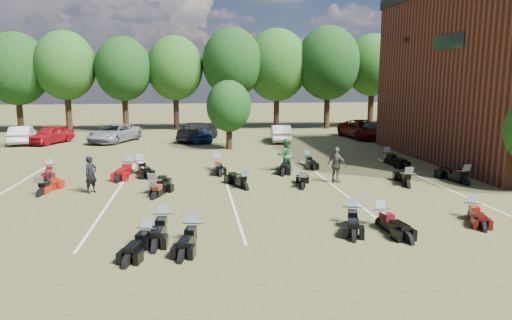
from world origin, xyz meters
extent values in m
plane|color=brown|center=(0.00, 0.00, 0.00)|extent=(160.00, 160.00, 0.00)
imported|color=maroon|center=(-15.66, 20.21, 0.71)|extent=(3.18, 4.47, 1.41)
imported|color=#B4B5B9|center=(-17.81, 20.40, 0.70)|extent=(2.23, 4.47, 1.41)
imported|color=gray|center=(-10.85, 20.46, 0.72)|extent=(4.27, 5.72, 1.44)
imported|color=black|center=(-4.24, 20.44, 0.76)|extent=(3.87, 5.67, 1.53)
imported|color=navy|center=(-4.43, 19.79, 0.73)|extent=(3.05, 4.63, 1.47)
imported|color=#B8B7B3|center=(2.39, 18.80, 0.69)|extent=(1.90, 4.31, 1.38)
imported|color=#530704|center=(9.82, 20.09, 0.78)|extent=(3.23, 5.89, 1.56)
imported|color=#333438|center=(10.70, 20.46, 0.69)|extent=(3.69, 5.13, 1.38)
imported|color=black|center=(-9.05, 3.39, 0.82)|extent=(0.69, 0.71, 1.64)
imported|color=#256439|center=(0.41, 7.03, 0.90)|extent=(0.98, 0.83, 1.79)
imported|color=#524C47|center=(2.32, 3.89, 0.87)|extent=(0.98, 1.06, 1.75)
cube|color=black|center=(9.35, 12.00, 7.50)|extent=(0.30, 0.40, 0.30)
cube|color=black|center=(9.47, 7.00, 7.00)|extent=(0.06, 3.00, 0.80)
cylinder|color=black|center=(-21.00, 29.00, 2.04)|extent=(0.58, 0.58, 4.08)
ellipsoid|color=#1E4C19|center=(-21.00, 29.00, 6.33)|extent=(6.00, 6.00, 6.90)
cylinder|color=black|center=(-16.00, 29.00, 2.04)|extent=(0.58, 0.58, 4.08)
ellipsoid|color=#1E4C19|center=(-16.00, 29.00, 6.33)|extent=(6.00, 6.00, 6.90)
cylinder|color=black|center=(-11.00, 29.00, 2.04)|extent=(0.57, 0.58, 4.08)
ellipsoid|color=#1E4C19|center=(-11.00, 29.00, 6.33)|extent=(6.00, 6.00, 6.90)
cylinder|color=black|center=(-6.00, 29.00, 2.04)|extent=(0.57, 0.58, 4.08)
ellipsoid|color=#1E4C19|center=(-6.00, 29.00, 6.33)|extent=(6.00, 6.00, 6.90)
cylinder|color=black|center=(-1.00, 29.00, 2.04)|extent=(0.58, 0.58, 4.08)
ellipsoid|color=#1E4C19|center=(-1.00, 29.00, 6.33)|extent=(6.00, 6.00, 6.90)
cylinder|color=black|center=(4.00, 29.00, 2.04)|extent=(0.57, 0.58, 4.08)
ellipsoid|color=#1E4C19|center=(4.00, 29.00, 6.33)|extent=(6.00, 6.00, 6.90)
cylinder|color=black|center=(9.00, 29.00, 2.04)|extent=(0.57, 0.58, 4.08)
ellipsoid|color=#1E4C19|center=(9.00, 29.00, 6.33)|extent=(6.00, 6.00, 6.90)
cylinder|color=black|center=(14.00, 29.00, 2.04)|extent=(0.57, 0.58, 4.08)
ellipsoid|color=#1E4C19|center=(14.00, 29.00, 6.33)|extent=(6.00, 6.00, 6.90)
cylinder|color=black|center=(19.00, 29.00, 2.04)|extent=(0.58, 0.58, 4.08)
ellipsoid|color=#1E4C19|center=(19.00, 29.00, 6.33)|extent=(6.00, 6.00, 6.90)
cylinder|color=black|center=(24.00, 29.00, 2.04)|extent=(0.58, 0.58, 4.08)
ellipsoid|color=#1E4C19|center=(24.00, 29.00, 6.33)|extent=(6.00, 6.00, 6.90)
cylinder|color=black|center=(-2.00, 15.50, 0.95)|extent=(0.24, 0.24, 1.90)
sphere|color=#1E4C19|center=(-2.00, 15.50, 3.10)|extent=(3.20, 3.20, 3.20)
cube|color=silver|center=(-8.00, 3.00, 0.01)|extent=(0.10, 14.00, 0.01)
cube|color=silver|center=(-3.00, 3.00, 0.01)|extent=(0.10, 14.00, 0.01)
cube|color=silver|center=(2.00, 3.00, 0.01)|extent=(0.10, 14.00, 0.01)
cube|color=silver|center=(7.00, 3.00, 0.01)|extent=(0.10, 14.00, 0.01)
camera|label=1|loc=(-4.47, -17.09, 4.97)|focal=32.00mm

